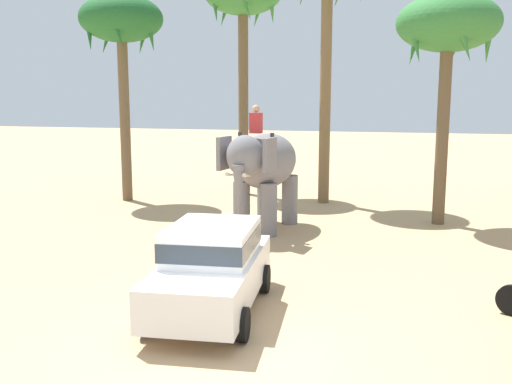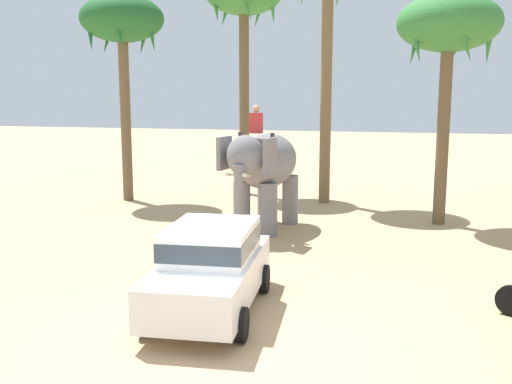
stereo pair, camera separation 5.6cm
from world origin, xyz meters
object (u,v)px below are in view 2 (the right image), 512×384
car_sedan_foreground (211,265)px  palm_tree_far_back (122,25)px  elephant_with_mahout (264,167)px  palm_tree_near_hut (448,29)px  palm_tree_left_of_road (244,0)px

car_sedan_foreground → palm_tree_far_back: (-7.38, 10.63, 5.92)m
elephant_with_mahout → palm_tree_far_back: (-6.60, 3.65, 4.86)m
elephant_with_mahout → palm_tree_near_hut: palm_tree_near_hut is taller
palm_tree_far_back → palm_tree_left_of_road: bearing=34.4°
palm_tree_left_of_road → elephant_with_mahout: bearing=-68.4°
palm_tree_near_hut → palm_tree_far_back: (-11.90, 1.27, 0.65)m
palm_tree_left_of_road → palm_tree_far_back: 5.04m
car_sedan_foreground → palm_tree_left_of_road: palm_tree_left_of_road is taller
palm_tree_near_hut → palm_tree_far_back: size_ratio=0.91×
elephant_with_mahout → car_sedan_foreground: bearing=-83.6°
palm_tree_left_of_road → palm_tree_far_back: size_ratio=1.15×
palm_tree_left_of_road → palm_tree_far_back: bearing=-145.6°
car_sedan_foreground → palm_tree_near_hut: palm_tree_near_hut is taller
palm_tree_far_back → elephant_with_mahout: bearing=-28.9°
palm_tree_left_of_road → palm_tree_far_back: (-4.05, -2.77, -1.14)m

